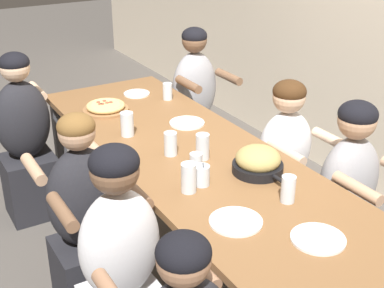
% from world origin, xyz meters
% --- Properties ---
extents(ground_plane, '(18.00, 18.00, 0.00)m').
position_xyz_m(ground_plane, '(0.00, 0.00, 0.00)').
color(ground_plane, '#514C47').
rests_on(ground_plane, ground).
extents(dining_table, '(2.67, 0.85, 0.78)m').
position_xyz_m(dining_table, '(0.00, 0.00, 0.70)').
color(dining_table, brown).
rests_on(dining_table, ground).
extents(pizza_board_main, '(0.30, 0.30, 0.05)m').
position_xyz_m(pizza_board_main, '(-0.81, -0.17, 0.80)').
color(pizza_board_main, '#996B42').
rests_on(pizza_board_main, dining_table).
extents(skillet_bowl, '(0.37, 0.26, 0.14)m').
position_xyz_m(skillet_bowl, '(0.37, 0.17, 0.84)').
color(skillet_bowl, black).
rests_on(skillet_bowl, dining_table).
extents(empty_plate_a, '(0.18, 0.18, 0.02)m').
position_xyz_m(empty_plate_a, '(-1.01, 0.14, 0.78)').
color(empty_plate_a, white).
rests_on(empty_plate_a, dining_table).
extents(empty_plate_b, '(0.22, 0.22, 0.02)m').
position_xyz_m(empty_plate_b, '(0.97, 0.02, 0.78)').
color(empty_plate_b, white).
rests_on(empty_plate_b, dining_table).
extents(empty_plate_c, '(0.23, 0.23, 0.02)m').
position_xyz_m(empty_plate_c, '(0.69, -0.19, 0.78)').
color(empty_plate_c, white).
rests_on(empty_plate_c, dining_table).
extents(empty_plate_d, '(0.22, 0.22, 0.02)m').
position_xyz_m(empty_plate_d, '(-0.36, 0.18, 0.78)').
color(empty_plate_d, white).
rests_on(empty_plate_d, dining_table).
extents(cocktail_glass_blue, '(0.08, 0.08, 0.13)m').
position_xyz_m(cocktail_glass_blue, '(0.33, -0.14, 0.82)').
color(cocktail_glass_blue, silver).
rests_on(cocktail_glass_blue, dining_table).
extents(drinking_glass_a, '(0.06, 0.06, 0.11)m').
position_xyz_m(drinking_glass_a, '(0.22, -0.11, 0.83)').
color(drinking_glass_a, silver).
rests_on(drinking_glass_a, dining_table).
extents(drinking_glass_b, '(0.07, 0.07, 0.15)m').
position_xyz_m(drinking_glass_b, '(0.36, -0.23, 0.84)').
color(drinking_glass_b, silver).
rests_on(drinking_glass_b, dining_table).
extents(drinking_glass_c, '(0.07, 0.07, 0.13)m').
position_xyz_m(drinking_glass_c, '(-0.03, -0.11, 0.83)').
color(drinking_glass_c, silver).
rests_on(drinking_glass_c, dining_table).
extents(drinking_glass_d, '(0.07, 0.07, 0.14)m').
position_xyz_m(drinking_glass_d, '(0.09, 0.01, 0.84)').
color(drinking_glass_d, silver).
rests_on(drinking_glass_d, dining_table).
extents(drinking_glass_e, '(0.06, 0.06, 0.11)m').
position_xyz_m(drinking_glass_e, '(-0.81, 0.28, 0.83)').
color(drinking_glass_e, silver).
rests_on(drinking_glass_e, dining_table).
extents(drinking_glass_f, '(0.08, 0.08, 0.14)m').
position_xyz_m(drinking_glass_f, '(-0.39, -0.21, 0.84)').
color(drinking_glass_f, silver).
rests_on(drinking_glass_f, dining_table).
extents(drinking_glass_g, '(0.07, 0.07, 0.13)m').
position_xyz_m(drinking_glass_g, '(0.67, 0.11, 0.84)').
color(drinking_glass_g, silver).
rests_on(drinking_glass_g, dining_table).
extents(diner_far_midright, '(0.51, 0.40, 1.13)m').
position_xyz_m(diner_far_midright, '(0.55, 0.64, 0.52)').
color(diner_far_midright, '#99999E').
rests_on(diner_far_midright, ground).
extents(diner_near_center, '(0.51, 0.40, 1.15)m').
position_xyz_m(diner_near_center, '(0.04, -0.64, 0.52)').
color(diner_near_center, '#232328').
rests_on(diner_near_center, ground).
extents(diner_near_midright, '(0.51, 0.40, 1.17)m').
position_xyz_m(diner_near_midright, '(0.48, -0.64, 0.54)').
color(diner_near_midright, silver).
rests_on(diner_near_midright, ground).
extents(diner_far_left, '(0.51, 0.40, 1.19)m').
position_xyz_m(diner_far_left, '(-1.05, 0.64, 0.54)').
color(diner_far_left, '#99999E').
rests_on(diner_far_left, ground).
extents(diner_far_center, '(0.51, 0.40, 1.09)m').
position_xyz_m(diner_far_center, '(0.02, 0.64, 0.50)').
color(diner_far_center, silver).
rests_on(diner_far_center, ground).
extents(diner_near_left, '(0.51, 0.40, 1.17)m').
position_xyz_m(diner_near_left, '(-1.10, -0.64, 0.53)').
color(diner_near_left, '#232328').
rests_on(diner_near_left, ground).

